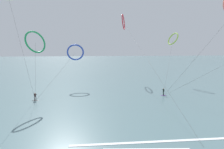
{
  "coord_description": "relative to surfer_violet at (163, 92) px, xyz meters",
  "views": [
    {
      "loc": [
        -3.29,
        -10.71,
        11.26
      ],
      "look_at": [
        0.0,
        21.39,
        6.64
      ],
      "focal_mm": 32.6,
      "sensor_mm": 36.0,
      "label": 1
    }
  ],
  "objects": [
    {
      "name": "kite_lime",
      "position": [
        9.0,
        17.72,
        12.46
      ],
      "size": [
        10.61,
        20.04,
        15.21
      ],
      "rotation": [
        0.0,
        0.0,
        4.96
      ],
      "color": "#8CC62D",
      "rests_on": "ground"
    },
    {
      "name": "surfer_violet",
      "position": [
        0.0,
        0.0,
        0.0
      ],
      "size": [
        1.4,
        0.62,
        1.7
      ],
      "rotation": [
        0.0,
        0.0,
        4.88
      ],
      "color": "purple",
      "rests_on": "ground"
    },
    {
      "name": "kite_crimson",
      "position": [
        -4.85,
        27.72,
        18.44
      ],
      "size": [
        2.41,
        53.93,
        21.93
      ],
      "rotation": [
        0.0,
        0.0,
        1.28
      ],
      "color": "red",
      "rests_on": "ground"
    },
    {
      "name": "sea_water",
      "position": [
        -12.77,
        73.88,
        -0.78
      ],
      "size": [
        400.0,
        200.0,
        0.08
      ],
      "primitive_type": "cube",
      "color": "slate",
      "rests_on": "ground"
    },
    {
      "name": "kite_emerald",
      "position": [
        -27.1,
        -0.88,
        11.15
      ],
      "size": [
        4.39,
        4.86,
        14.23
      ],
      "rotation": [
        0.0,
        0.0,
        0.91
      ],
      "color": "#199351",
      "rests_on": "ground"
    },
    {
      "name": "kite_cobalt",
      "position": [
        -20.34,
        13.3,
        8.63
      ],
      "size": [
        9.65,
        16.13,
        11.71
      ],
      "rotation": [
        0.0,
        0.0,
        0.11
      ],
      "color": "#2647B7",
      "rests_on": "ground"
    },
    {
      "name": "wave_crest_far",
      "position": [
        -8.87,
        -21.46,
        -0.76
      ],
      "size": [
        19.7,
        0.6,
        0.12
      ],
      "primitive_type": "cube",
      "rotation": [
        0.0,
        0.0,
        0.0
      ],
      "color": "white",
      "rests_on": "ground"
    },
    {
      "name": "surfer_charcoal",
      "position": [
        -27.55,
        -1.52,
        0.0
      ],
      "size": [
        1.4,
        0.65,
        1.7
      ],
      "rotation": [
        0.0,
        0.0,
        0.34
      ],
      "color": "black",
      "rests_on": "ground"
    }
  ]
}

